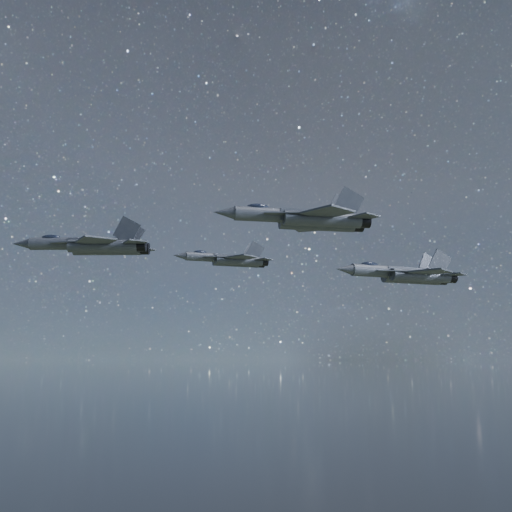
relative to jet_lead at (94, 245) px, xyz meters
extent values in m
cylinder|color=#353942|center=(-4.01, 1.13, 0.22)|extent=(7.47, 3.48, 1.54)
cone|color=#353942|center=(-8.58, 2.43, 0.22)|extent=(2.66, 1.98, 1.39)
ellipsoid|color=#1B2030|center=(-5.15, 1.46, 0.96)|extent=(2.55, 1.64, 0.76)
cube|color=#353942|center=(0.95, -0.27, 0.17)|extent=(8.22, 3.64, 1.29)
cylinder|color=#353942|center=(1.06, -1.33, -0.27)|extent=(8.42, 3.75, 1.54)
cylinder|color=#353942|center=(1.60, 0.58, -0.27)|extent=(8.42, 3.75, 1.54)
cylinder|color=black|center=(5.44, -2.57, -0.27)|extent=(1.63, 1.72, 1.43)
cylinder|color=black|center=(5.98, -0.66, -0.27)|extent=(1.63, 1.72, 1.43)
cube|color=#353942|center=(-2.66, -0.64, 0.10)|extent=(5.09, 3.29, 0.12)
cube|color=#353942|center=(-1.93, 1.93, 0.10)|extent=(5.22, 1.52, 0.12)
cube|color=#353942|center=(0.22, -3.56, -0.08)|extent=(4.80, 5.14, 0.20)
cube|color=#353942|center=(2.05, 2.92, -0.08)|extent=(5.68, 5.65, 0.20)
cube|color=#353942|center=(4.71, -3.70, -0.08)|extent=(2.81, 2.96, 0.15)
cube|color=#353942|center=(5.95, 0.68, -0.08)|extent=(3.36, 3.36, 0.15)
cube|color=#353942|center=(3.75, -2.35, 1.61)|extent=(3.28, 1.35, 3.52)
cube|color=#353942|center=(4.43, 0.03, 1.61)|extent=(3.41, 0.82, 3.52)
cylinder|color=#353942|center=(16.29, 12.88, 1.41)|extent=(6.41, 1.66, 1.34)
cone|color=#353942|center=(12.17, 12.67, 1.41)|extent=(2.12, 1.30, 1.20)
ellipsoid|color=#1B2030|center=(15.26, 12.83, 2.06)|extent=(2.08, 1.00, 0.66)
cube|color=#353942|center=(20.74, 13.10, 1.37)|extent=(7.09, 1.64, 1.12)
cylinder|color=#353942|center=(21.13, 12.26, 0.98)|extent=(7.27, 1.70, 1.34)
cylinder|color=#353942|center=(21.04, 13.98, 0.98)|extent=(7.27, 1.70, 1.34)
cylinder|color=black|center=(25.07, 12.46, 0.98)|extent=(1.18, 1.29, 1.24)
cylinder|color=black|center=(24.98, 14.18, 0.98)|extent=(1.18, 1.29, 1.24)
cube|color=#353942|center=(17.89, 11.80, 1.31)|extent=(4.55, 1.56, 0.10)
cube|color=#353942|center=(17.77, 14.11, 1.31)|extent=(4.56, 1.99, 0.10)
cube|color=#353942|center=(21.06, 10.20, 1.16)|extent=(4.78, 4.89, 0.17)
cube|color=#353942|center=(20.77, 16.02, 1.16)|extent=(4.64, 4.81, 0.17)
cube|color=#353942|center=(24.78, 11.33, 1.16)|extent=(2.82, 2.87, 0.13)
cube|color=#353942|center=(24.59, 15.27, 1.16)|extent=(2.73, 2.81, 0.13)
cube|color=#353942|center=(23.63, 12.17, 2.61)|extent=(2.98, 0.42, 3.05)
cube|color=#353942|center=(23.52, 14.32, 2.61)|extent=(2.97, 0.53, 3.05)
cylinder|color=#353942|center=(17.89, -15.07, 1.40)|extent=(7.49, 2.06, 1.56)
cone|color=#353942|center=(13.10, -14.74, 1.40)|extent=(2.49, 1.56, 1.40)
ellipsoid|color=#1B2030|center=(16.69, -14.99, 2.15)|extent=(2.44, 1.21, 0.77)
cube|color=#353942|center=(23.08, -15.42, 1.35)|extent=(8.28, 2.05, 1.30)
cylinder|color=#353942|center=(23.41, -16.44, 0.90)|extent=(8.48, 2.13, 1.56)
cylinder|color=#353942|center=(23.54, -14.45, 0.90)|extent=(8.48, 2.13, 1.56)
cylinder|color=black|center=(28.00, -16.76, 0.90)|extent=(1.39, 1.52, 1.44)
cylinder|color=black|center=(28.13, -14.76, 0.90)|extent=(1.39, 1.52, 1.44)
cube|color=#353942|center=(19.59, -16.54, 1.28)|extent=(5.31, 2.40, 0.12)
cube|color=#353942|center=(19.78, -13.84, 1.28)|extent=(5.29, 1.73, 0.12)
cube|color=#353942|center=(23.05, -18.82, 1.10)|extent=(5.38, 5.58, 0.20)
cube|color=#353942|center=(23.51, -12.04, 1.10)|extent=(5.60, 5.71, 0.20)
cube|color=#353942|center=(27.51, -18.03, 1.10)|extent=(3.16, 3.26, 0.15)
cube|color=#353942|center=(27.82, -13.44, 1.10)|extent=(3.30, 3.36, 0.15)
cube|color=#353942|center=(26.28, -16.89, 2.80)|extent=(3.46, 0.67, 3.56)
cube|color=#353942|center=(26.45, -14.40, 2.80)|extent=(3.48, 0.50, 3.56)
cylinder|color=#353942|center=(39.65, 3.44, -1.17)|extent=(8.51, 2.40, 1.77)
cone|color=#353942|center=(34.22, 3.03, -1.17)|extent=(2.84, 1.79, 1.59)
ellipsoid|color=#1B2030|center=(38.29, 3.34, -0.32)|extent=(2.78, 1.39, 0.87)
cube|color=#353942|center=(45.54, 3.89, -1.22)|extent=(9.41, 2.40, 1.48)
cylinder|color=#353942|center=(46.08, 2.79, -1.74)|extent=(9.64, 2.49, 1.77)
cylinder|color=#353942|center=(45.91, 5.06, -1.74)|extent=(9.64, 2.49, 1.77)
cylinder|color=black|center=(51.29, 3.19, -1.74)|extent=(1.60, 1.74, 1.63)
cylinder|color=black|center=(51.11, 5.45, -1.74)|extent=(1.60, 1.74, 1.63)
cube|color=#353942|center=(41.81, 2.07, -1.30)|extent=(6.01, 1.92, 0.14)
cube|color=#353942|center=(41.57, 5.13, -1.30)|extent=(6.02, 2.77, 0.14)
cube|color=#353942|center=(46.06, 0.06, -1.51)|extent=(6.37, 6.49, 0.23)
cube|color=#353942|center=(45.47, 7.76, -1.51)|extent=(6.09, 6.33, 0.23)
cube|color=#353942|center=(50.94, 1.68, -1.51)|extent=(3.76, 3.82, 0.17)
cube|color=#353942|center=(50.55, 6.89, -1.51)|extent=(3.58, 3.69, 0.17)
cube|color=#353942|center=(49.38, 2.76, 0.42)|extent=(3.96, 0.58, 4.04)
cube|color=#353942|center=(49.17, 5.59, 0.42)|extent=(3.92, 0.80, 4.04)
camera|label=1|loc=(0.61, -74.41, -13.84)|focal=42.00mm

